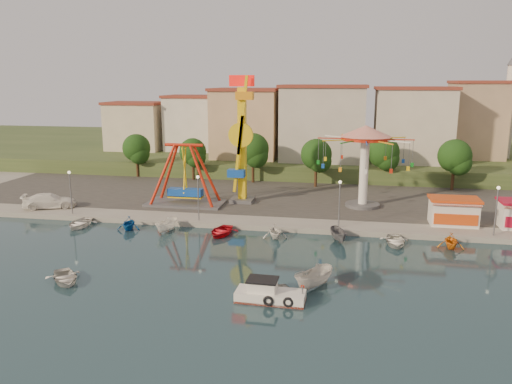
% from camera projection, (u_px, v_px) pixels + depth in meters
% --- Properties ---
extents(ground, '(200.00, 200.00, 0.00)m').
position_uv_depth(ground, '(243.00, 271.00, 44.02)').
color(ground, '#15313B').
rests_on(ground, ground).
extents(quay_deck, '(200.00, 100.00, 0.60)m').
position_uv_depth(quay_deck, '(305.00, 160.00, 103.44)').
color(quay_deck, '#9E998E').
rests_on(quay_deck, ground).
extents(asphalt_pad, '(90.00, 28.00, 0.01)m').
position_uv_depth(asphalt_pad, '(286.00, 192.00, 72.67)').
color(asphalt_pad, '#4C4944').
rests_on(asphalt_pad, quay_deck).
extents(hill_terrace, '(200.00, 60.00, 3.00)m').
position_uv_depth(hill_terrace, '(307.00, 151.00, 107.97)').
color(hill_terrace, '#384C26').
rests_on(hill_terrace, ground).
extents(pirate_ship_ride, '(10.00, 5.00, 8.00)m').
position_uv_depth(pirate_ship_ride, '(185.00, 176.00, 64.41)').
color(pirate_ship_ride, '#59595E').
rests_on(pirate_ship_ride, quay_deck).
extents(kamikaze_tower, '(3.28, 3.10, 16.50)m').
position_uv_depth(kamikaze_tower, '(242.00, 142.00, 64.63)').
color(kamikaze_tower, '#59595E').
rests_on(kamikaze_tower, quay_deck).
extents(wave_swinger, '(11.60, 11.60, 10.40)m').
position_uv_depth(wave_swinger, '(365.00, 148.00, 62.47)').
color(wave_swinger, '#59595E').
rests_on(wave_swinger, quay_deck).
extents(booth_left, '(5.40, 3.78, 3.08)m').
position_uv_depth(booth_left, '(453.00, 211.00, 55.68)').
color(booth_left, white).
rests_on(booth_left, quay_deck).
extents(lamp_post_0, '(0.14, 0.14, 5.00)m').
position_uv_depth(lamp_post_0, '(71.00, 194.00, 60.12)').
color(lamp_post_0, '#59595E').
rests_on(lamp_post_0, quay_deck).
extents(lamp_post_1, '(0.14, 0.14, 5.00)m').
position_uv_depth(lamp_post_1, '(198.00, 199.00, 57.25)').
color(lamp_post_1, '#59595E').
rests_on(lamp_post_1, quay_deck).
extents(lamp_post_2, '(0.14, 0.14, 5.00)m').
position_uv_depth(lamp_post_2, '(339.00, 205.00, 54.38)').
color(lamp_post_2, '#59595E').
rests_on(lamp_post_2, quay_deck).
extents(lamp_post_3, '(0.14, 0.14, 5.00)m').
position_uv_depth(lamp_post_3, '(496.00, 212.00, 51.52)').
color(lamp_post_3, '#59595E').
rests_on(lamp_post_3, quay_deck).
extents(tree_0, '(4.60, 4.60, 7.19)m').
position_uv_depth(tree_0, '(136.00, 148.00, 82.96)').
color(tree_0, '#382314').
rests_on(tree_0, quay_deck).
extents(tree_1, '(4.35, 4.35, 6.80)m').
position_uv_depth(tree_1, '(193.00, 152.00, 80.52)').
color(tree_1, '#382314').
rests_on(tree_1, quay_deck).
extents(tree_2, '(5.02, 5.02, 7.85)m').
position_uv_depth(tree_2, '(253.00, 149.00, 78.16)').
color(tree_2, '#382314').
rests_on(tree_2, quay_deck).
extents(tree_3, '(4.68, 4.68, 7.32)m').
position_uv_depth(tree_3, '(316.00, 154.00, 75.06)').
color(tree_3, '#382314').
rests_on(tree_3, quay_deck).
extents(tree_4, '(4.86, 4.86, 7.60)m').
position_uv_depth(tree_4, '(383.00, 152.00, 76.10)').
color(tree_4, '#382314').
rests_on(tree_4, quay_deck).
extents(tree_5, '(4.83, 4.83, 7.54)m').
position_uv_depth(tree_5, '(455.00, 156.00, 72.57)').
color(tree_5, '#382314').
rests_on(tree_5, quay_deck).
extents(building_0, '(9.26, 9.53, 11.87)m').
position_uv_depth(building_0, '(118.00, 122.00, 92.25)').
color(building_0, beige).
rests_on(building_0, hill_terrace).
extents(building_1, '(12.33, 9.01, 8.63)m').
position_uv_depth(building_1, '(190.00, 129.00, 95.55)').
color(building_1, silver).
rests_on(building_1, hill_terrace).
extents(building_2, '(11.95, 9.28, 11.23)m').
position_uv_depth(building_2, '(258.00, 123.00, 93.46)').
color(building_2, tan).
rests_on(building_2, hill_terrace).
extents(building_3, '(12.59, 10.50, 9.20)m').
position_uv_depth(building_3, '(331.00, 132.00, 88.18)').
color(building_3, beige).
rests_on(building_3, hill_terrace).
extents(building_4, '(10.75, 9.23, 9.24)m').
position_uv_depth(building_4, '(408.00, 131.00, 89.03)').
color(building_4, beige).
rests_on(building_4, hill_terrace).
extents(building_5, '(12.77, 10.96, 11.21)m').
position_uv_depth(building_5, '(491.00, 128.00, 84.63)').
color(building_5, tan).
rests_on(building_5, hill_terrace).
extents(minaret, '(2.80, 2.80, 18.00)m').
position_uv_depth(minaret, '(510.00, 103.00, 86.64)').
color(minaret, silver).
rests_on(minaret, hill_terrace).
extents(cabin_motorboat, '(5.31, 2.23, 1.86)m').
position_uv_depth(cabin_motorboat, '(269.00, 295.00, 37.90)').
color(cabin_motorboat, white).
rests_on(cabin_motorboat, ground).
extents(rowboat_a, '(4.72, 4.86, 0.82)m').
position_uv_depth(rowboat_a, '(65.00, 278.00, 41.43)').
color(rowboat_a, silver).
rests_on(rowboat_a, ground).
extents(rowboat_b, '(4.17, 3.91, 0.70)m').
position_uv_depth(rowboat_b, '(268.00, 290.00, 39.06)').
color(rowboat_b, silver).
rests_on(rowboat_b, ground).
extents(skiff, '(3.79, 4.63, 1.71)m').
position_uv_depth(skiff, '(314.00, 279.00, 39.98)').
color(skiff, silver).
rests_on(skiff, ground).
extents(van, '(6.88, 4.89, 1.85)m').
position_uv_depth(van, '(49.00, 201.00, 63.20)').
color(van, white).
rests_on(van, quay_deck).
extents(moored_boat_0, '(3.14, 4.32, 0.88)m').
position_uv_depth(moored_boat_0, '(79.00, 223.00, 57.14)').
color(moored_boat_0, white).
rests_on(moored_boat_0, ground).
extents(moored_boat_1, '(2.95, 3.30, 1.56)m').
position_uv_depth(moored_boat_1, '(129.00, 223.00, 55.98)').
color(moored_boat_1, '#1254A4').
rests_on(moored_boat_1, ground).
extents(moored_boat_2, '(2.19, 3.88, 1.41)m').
position_uv_depth(moored_boat_2, '(167.00, 226.00, 55.19)').
color(moored_boat_2, white).
rests_on(moored_boat_2, ground).
extents(moored_boat_3, '(3.56, 4.58, 0.87)m').
position_uv_depth(moored_boat_3, '(221.00, 231.00, 54.14)').
color(moored_boat_3, red).
rests_on(moored_boat_3, ground).
extents(moored_boat_4, '(3.37, 3.65, 1.59)m').
position_uv_depth(moored_boat_4, '(275.00, 231.00, 53.00)').
color(moored_boat_4, white).
rests_on(moored_boat_4, ground).
extents(moored_boat_5, '(2.39, 3.90, 1.41)m').
position_uv_depth(moored_boat_5, '(339.00, 235.00, 51.82)').
color(moored_boat_5, slate).
rests_on(moored_boat_5, ground).
extents(moored_boat_6, '(2.94, 4.09, 0.84)m').
position_uv_depth(moored_boat_6, '(395.00, 241.00, 50.86)').
color(moored_boat_6, white).
rests_on(moored_boat_6, ground).
extents(moored_boat_7, '(2.78, 3.16, 1.57)m').
position_uv_depth(moored_boat_7, '(451.00, 241.00, 49.81)').
color(moored_boat_7, orange).
rests_on(moored_boat_7, ground).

